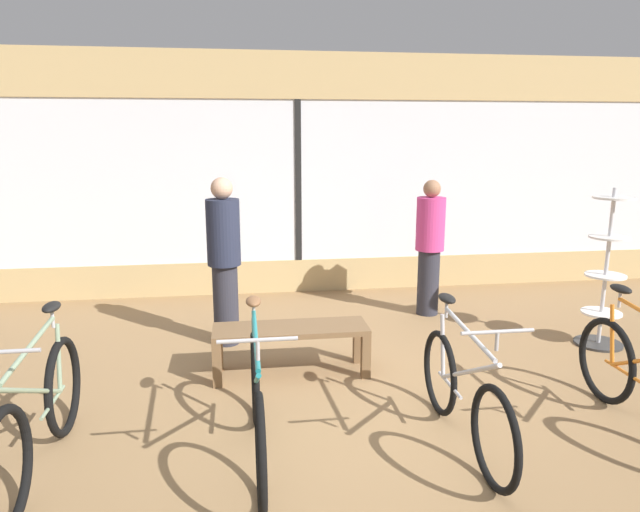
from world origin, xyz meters
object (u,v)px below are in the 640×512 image
object	(u,v)px
display_bench	(291,335)
customer_by_window	(224,258)
bicycle_right	(463,395)
accessory_rack	(605,282)
bicycle_left	(257,404)
bicycle_far_left	(39,417)
customer_near_rack	(430,243)

from	to	relation	value
display_bench	customer_by_window	size ratio (longest dim) A/B	0.80
bicycle_right	accessory_rack	distance (m)	2.74
bicycle_left	customer_by_window	world-z (taller)	customer_by_window
bicycle_right	display_bench	xyz separation A→B (m)	(-1.09, 1.37, -0.00)
display_bench	bicycle_far_left	bearing A→B (deg)	-142.48
customer_by_window	bicycle_right	bearing A→B (deg)	-53.09
customer_near_rack	customer_by_window	distance (m)	2.51
bicycle_left	customer_near_rack	size ratio (longest dim) A/B	1.07
bicycle_right	bicycle_far_left	bearing A→B (deg)	179.23
bicycle_far_left	accessory_rack	xyz separation A→B (m)	(4.99, 1.62, 0.28)
display_bench	customer_near_rack	distance (m)	2.45
bicycle_far_left	bicycle_left	xyz separation A→B (m)	(1.39, -0.01, -0.00)
bicycle_far_left	bicycle_right	world-z (taller)	bicycle_far_left
accessory_rack	display_bench	world-z (taller)	accessory_rack
display_bench	customer_by_window	distance (m)	1.19
accessory_rack	customer_by_window	xyz separation A→B (m)	(-3.85, 0.59, 0.24)
bicycle_right	bicycle_left	bearing A→B (deg)	178.72
bicycle_right	customer_near_rack	world-z (taller)	customer_near_rack
accessory_rack	customer_near_rack	distance (m)	1.93
bicycle_left	bicycle_far_left	bearing A→B (deg)	179.77
bicycle_far_left	accessory_rack	world-z (taller)	accessory_rack
customer_near_rack	bicycle_left	bearing A→B (deg)	-126.80
bicycle_left	display_bench	size ratio (longest dim) A/B	1.25
customer_near_rack	bicycle_right	bearing A→B (deg)	-104.01
bicycle_far_left	accessory_rack	bearing A→B (deg)	17.93
customer_near_rack	accessory_rack	bearing A→B (deg)	-41.71
accessory_rack	customer_by_window	world-z (taller)	customer_by_window
bicycle_far_left	customer_near_rack	size ratio (longest dim) A/B	1.10
bicycle_left	customer_near_rack	bearing A→B (deg)	53.20
bicycle_far_left	bicycle_left	distance (m)	1.39
bicycle_far_left	customer_by_window	world-z (taller)	customer_by_window
bicycle_far_left	customer_near_rack	distance (m)	4.61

